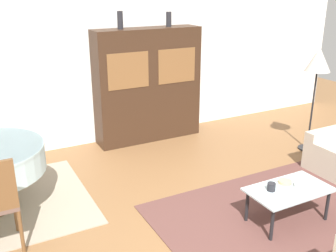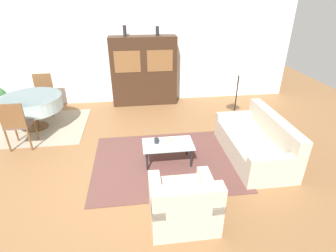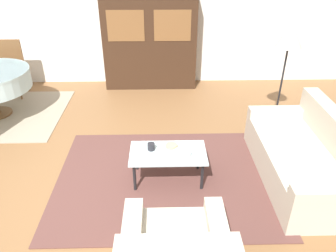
% 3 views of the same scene
% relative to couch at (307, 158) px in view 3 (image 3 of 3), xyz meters
% --- Properties ---
extents(ground_plane, '(14.00, 14.00, 0.00)m').
position_rel_couch_xyz_m(ground_plane, '(-2.80, -0.42, -0.29)').
color(ground_plane, brown).
extents(wall_back, '(10.00, 0.06, 2.70)m').
position_rel_couch_xyz_m(wall_back, '(-2.80, 3.21, 1.06)').
color(wall_back, white).
rests_on(wall_back, ground_plane).
extents(area_rug, '(2.65, 2.06, 0.01)m').
position_rel_couch_xyz_m(area_rug, '(-1.69, 0.02, -0.28)').
color(area_rug, brown).
rests_on(area_rug, ground_plane).
extents(dining_rug, '(2.04, 1.81, 0.01)m').
position_rel_couch_xyz_m(dining_rug, '(-4.41, 1.76, -0.28)').
color(dining_rug, gray).
rests_on(dining_rug, ground_plane).
extents(couch, '(0.92, 1.83, 0.81)m').
position_rel_couch_xyz_m(couch, '(0.00, 0.00, 0.00)').
color(couch, beige).
rests_on(couch, ground_plane).
extents(coffee_table, '(0.90, 0.51, 0.38)m').
position_rel_couch_xyz_m(coffee_table, '(-1.66, 0.01, 0.07)').
color(coffee_table, black).
rests_on(coffee_table, area_rug).
extents(display_cabinet, '(1.72, 0.43, 1.81)m').
position_rel_couch_xyz_m(display_cabinet, '(-1.93, 2.95, 0.62)').
color(display_cabinet, '#382316').
rests_on(display_cabinet, ground_plane).
extents(dining_chair_far, '(0.44, 0.44, 0.98)m').
position_rel_couch_xyz_m(dining_chair_far, '(-4.48, 2.63, 0.28)').
color(dining_chair_far, brown).
rests_on(dining_chair_far, dining_rug).
extents(floor_lamp, '(0.36, 0.36, 1.58)m').
position_rel_couch_xyz_m(floor_lamp, '(0.07, 1.35, 1.06)').
color(floor_lamp, black).
rests_on(floor_lamp, ground_plane).
extents(cup, '(0.09, 0.09, 0.09)m').
position_rel_couch_xyz_m(cup, '(-1.86, 0.07, 0.15)').
color(cup, '#232328').
rests_on(cup, coffee_table).
extents(bowl, '(0.21, 0.21, 0.04)m').
position_rel_couch_xyz_m(bowl, '(-1.50, -0.04, 0.13)').
color(bowl, white).
rests_on(bowl, coffee_table).
extents(bowl_small, '(0.14, 0.14, 0.03)m').
position_rel_couch_xyz_m(bowl_small, '(-1.61, 0.12, 0.12)').
color(bowl_small, tan).
rests_on(bowl_small, coffee_table).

